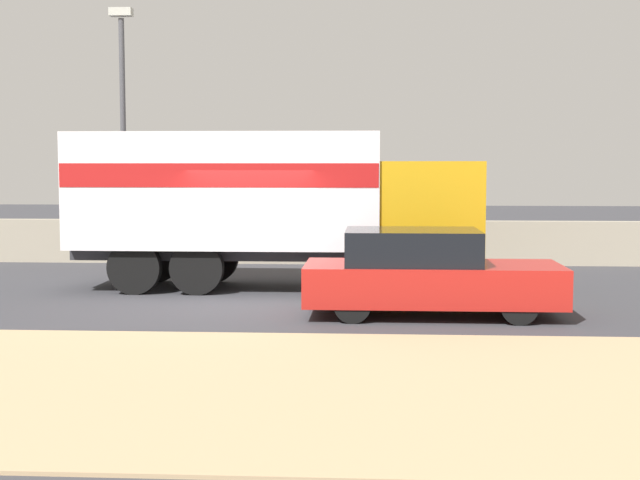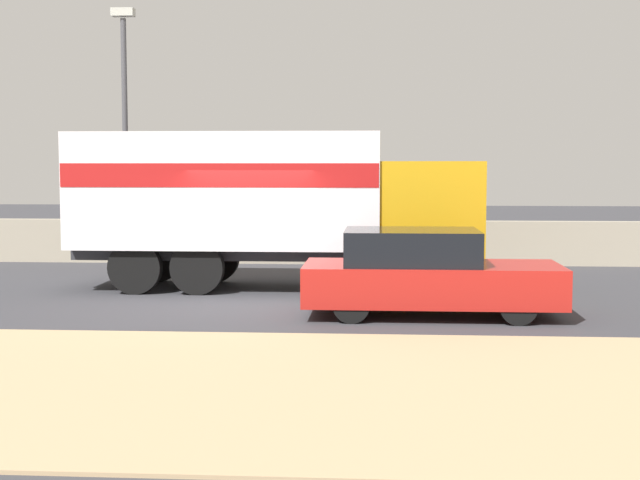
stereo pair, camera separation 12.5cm
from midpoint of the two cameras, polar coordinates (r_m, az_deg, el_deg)
name	(u,v)px [view 1 (the left image)]	position (r m, az deg, el deg)	size (l,w,h in m)	color
ground_plane	(246,302)	(17.08, -4.98, -3.95)	(80.00, 80.00, 0.00)	#38383D
dirt_shoulder_foreground	(167,383)	(10.86, -10.07, -9.02)	(60.00, 6.26, 0.04)	tan
stone_wall_backdrop	(282,242)	(23.50, -2.63, -0.11)	(60.00, 0.35, 1.15)	#A39984
street_lamp	(123,117)	(23.07, -12.65, 7.66)	(0.56, 0.28, 6.48)	#4C4C51
box_truck	(264,197)	(18.66, -3.79, 2.76)	(8.42, 2.40, 3.26)	gold
car_hatchback	(427,273)	(15.45, 6.61, -2.14)	(4.39, 1.82, 1.49)	#B21E19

